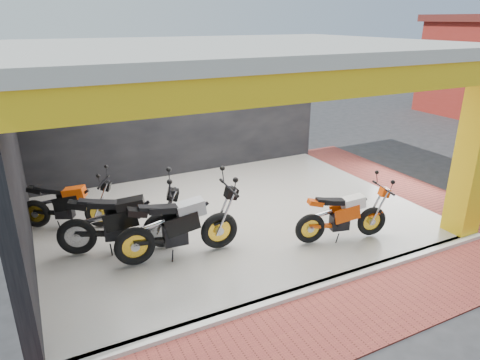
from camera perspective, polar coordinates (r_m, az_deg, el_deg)
name	(u,v)px	position (r m, az deg, el deg)	size (l,w,h in m)	color
ground	(282,261)	(7.94, 5.56, -10.64)	(80.00, 80.00, 0.00)	#2D2D30
showroom_floor	(234,216)	(9.46, -0.86, -4.78)	(8.00, 6.00, 0.10)	white
showroom_ceiling	(233,48)	(8.55, -0.99, 17.22)	(8.40, 6.40, 0.20)	beige
back_wall	(183,113)	(11.65, -7.65, 8.79)	(8.20, 0.20, 3.50)	black
left_wall	(11,171)	(8.06, -28.18, 1.07)	(0.20, 6.20, 3.50)	black
corner_column	(474,152)	(9.25, 28.75, 3.27)	(0.50, 0.50, 3.50)	yellow
header_beam_front	(329,84)	(6.04, 11.80, 12.47)	(8.40, 0.30, 0.40)	yellow
header_beam_right	(387,56)	(10.92, 19.03, 15.33)	(0.30, 6.40, 0.40)	yellow
floor_kerb	(315,288)	(7.22, 9.98, -13.97)	(8.00, 0.20, 0.10)	white
paver_front	(347,318)	(6.76, 14.03, -17.40)	(9.00, 1.40, 0.03)	brown
paver_right	(395,182)	(12.18, 19.91, -0.28)	(1.40, 7.00, 0.03)	brown
moto_hero	(373,208)	(8.64, 17.33, -3.56)	(1.98, 0.73, 1.21)	#E94A09
moto_row_a	(219,214)	(7.76, -2.83, -4.50)	(2.36, 0.87, 1.44)	black
moto_row_b	(161,213)	(7.92, -10.52, -4.41)	(2.31, 0.86, 1.41)	black
moto_row_c	(98,200)	(9.05, -18.46, -2.58)	(1.99, 0.74, 1.21)	black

